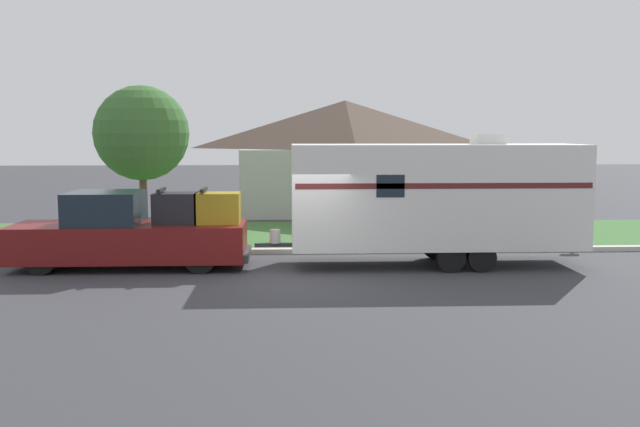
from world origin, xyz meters
TOP-DOWN VIEW (x-y plane):
  - ground_plane at (0.00, 0.00)m, footprint 120.00×120.00m
  - curb_strip at (0.00, 3.75)m, footprint 80.00×0.30m
  - lawn_strip at (0.00, 7.40)m, footprint 80.00×7.00m
  - house_across_street at (2.31, 15.38)m, footprint 9.82×7.89m
  - pickup_truck at (-4.34, 1.72)m, footprint 6.10×2.02m
  - travel_trailer at (3.61, 1.71)m, footprint 8.57×2.28m
  - mailbox at (8.67, 4.34)m, footprint 0.48×0.20m
  - tree_in_yard at (-4.99, 6.51)m, footprint 3.06×3.06m

SIDE VIEW (x-z plane):
  - ground_plane at x=0.00m, z-range 0.00..0.00m
  - lawn_strip at x=0.00m, z-range 0.00..0.03m
  - curb_strip at x=0.00m, z-range 0.00..0.14m
  - pickup_truck at x=-4.34m, z-range -0.13..1.95m
  - mailbox at x=8.67m, z-range 0.36..1.68m
  - travel_trailer at x=3.61m, z-range 0.11..3.60m
  - house_across_street at x=2.31m, z-range 0.09..5.04m
  - tree_in_yard at x=-4.99m, z-range 0.97..6.00m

